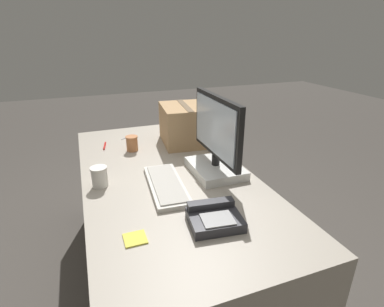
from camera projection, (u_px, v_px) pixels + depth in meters
The scene contains 11 objects.
ground_plane at pixel (169, 271), 1.97m from camera, with size 12.00×12.00×0.00m, color #47423D.
office_desk at pixel (168, 225), 1.83m from camera, with size 1.80×0.90×0.72m.
monitor at pixel (216, 145), 1.62m from camera, with size 0.52×0.25×0.43m.
keyboard at pixel (166, 185), 1.52m from camera, with size 0.46×0.20×0.03m.
desk_phone at pixel (214, 217), 1.24m from camera, with size 0.20×0.23×0.07m.
paper_cup_left at pixel (132, 143), 1.97m from camera, with size 0.08×0.08×0.10m.
paper_cup_right at pixel (100, 177), 1.52m from camera, with size 0.09×0.09×0.11m.
spoon at pixel (131, 136), 2.25m from camera, with size 0.10×0.12×0.00m.
cardboard_box at pixel (185, 124), 2.09m from camera, with size 0.40×0.35×0.27m.
pen_marker at pixel (105, 146), 2.05m from camera, with size 0.13×0.03×0.01m.
sticky_note_pad at pixel (135, 239), 1.15m from camera, with size 0.09×0.09×0.01m.
Camera 1 is at (1.47, -0.39, 1.47)m, focal length 28.00 mm.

